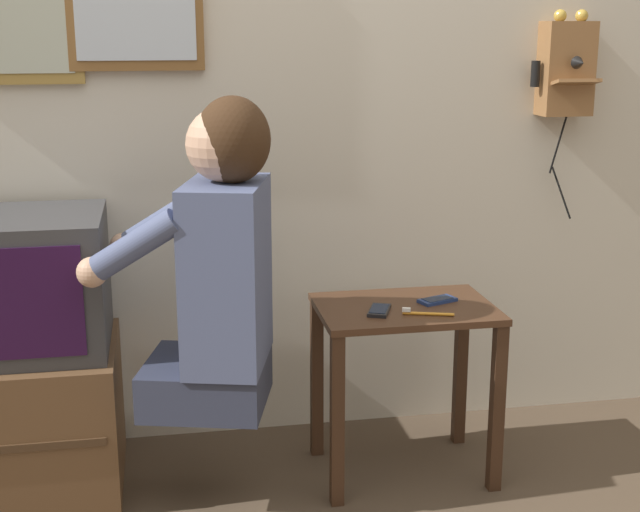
{
  "coord_description": "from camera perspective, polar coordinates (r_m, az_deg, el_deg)",
  "views": [
    {
      "loc": [
        -0.38,
        -2.03,
        1.45
      ],
      "look_at": [
        0.1,
        0.55,
        0.77
      ],
      "focal_mm": 50.0,
      "sensor_mm": 36.0,
      "label": 1
    }
  ],
  "objects": [
    {
      "name": "television",
      "position": [
        2.92,
        -19.35,
        -1.66
      ],
      "size": [
        0.6,
        0.47,
        0.42
      ],
      "color": "#38383A",
      "rests_on": "tv_stand"
    },
    {
      "name": "tv_stand",
      "position": [
        3.05,
        -18.3,
        -9.83
      ],
      "size": [
        0.59,
        0.53,
        0.47
      ],
      "color": "brown",
      "rests_on": "ground_plane"
    },
    {
      "name": "cell_phone_held",
      "position": [
        2.81,
        3.82,
        -3.48
      ],
      "size": [
        0.1,
        0.14,
        0.01
      ],
      "rotation": [
        0.0,
        0.0,
        -0.39
      ],
      "color": "black",
      "rests_on": "side_table"
    },
    {
      "name": "wall_phone_antique",
      "position": [
        3.32,
        15.47,
        11.52
      ],
      "size": [
        0.22,
        0.19,
        0.74
      ],
      "color": "olive"
    },
    {
      "name": "toothbrush",
      "position": [
        2.79,
        6.68,
        -3.65
      ],
      "size": [
        0.16,
        0.06,
        0.02
      ],
      "rotation": [
        0.0,
        0.0,
        1.28
      ],
      "color": "orange",
      "rests_on": "side_table"
    },
    {
      "name": "framed_picture",
      "position": [
        3.07,
        -19.09,
        15.03
      ],
      "size": [
        0.42,
        0.03,
        0.5
      ],
      "color": "olive"
    },
    {
      "name": "side_table",
      "position": [
        2.92,
        5.43,
        -5.67
      ],
      "size": [
        0.57,
        0.4,
        0.58
      ],
      "color": "#422819",
      "rests_on": "ground_plane"
    },
    {
      "name": "person",
      "position": [
        2.63,
        -6.52,
        -0.35
      ],
      "size": [
        0.58,
        0.48,
        0.93
      ],
      "rotation": [
        0.0,
        0.0,
        1.31
      ],
      "color": "#2D3347",
      "rests_on": "ground_plane"
    },
    {
      "name": "cell_phone_spare",
      "position": [
        2.93,
        7.52,
        -2.82
      ],
      "size": [
        0.14,
        0.1,
        0.01
      ],
      "rotation": [
        0.0,
        0.0,
        -1.21
      ],
      "color": "navy",
      "rests_on": "side_table"
    },
    {
      "name": "wall_back",
      "position": [
        3.1,
        -3.52,
        11.16
      ],
      "size": [
        6.8,
        0.05,
        2.55
      ],
      "color": "beige",
      "rests_on": "ground_plane"
    }
  ]
}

